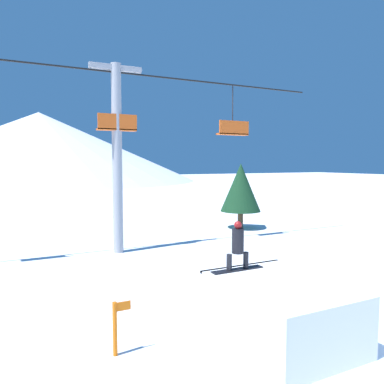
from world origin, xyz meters
TOP-DOWN VIEW (x-y plane):
  - ground_plane at (0.00, 0.00)m, footprint 220.00×220.00m
  - mountain_ridge at (0.00, 83.89)m, footprint 68.74×68.74m
  - snow_ramp at (-1.31, 0.65)m, footprint 2.52×3.35m
  - snowboarder at (-1.67, 1.93)m, footprint 1.48×0.31m
  - chairlift at (-2.39, 10.89)m, footprint 22.14×0.46m
  - pine_tree_near at (6.34, 13.72)m, footprint 2.54×2.54m
  - trail_marker at (-4.99, 1.69)m, footprint 0.41×0.10m

SIDE VIEW (x-z plane):
  - ground_plane at x=0.00m, z-range 0.00..0.00m
  - trail_marker at x=-4.99m, z-range 0.05..1.25m
  - snow_ramp at x=-1.31m, z-range 0.00..1.41m
  - snowboarder at x=-1.67m, z-range 1.39..2.69m
  - pine_tree_near at x=6.34m, z-range 0.54..4.70m
  - chairlift at x=-2.39m, z-range 0.75..9.45m
  - mountain_ridge at x=0.00m, z-range 0.00..15.22m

